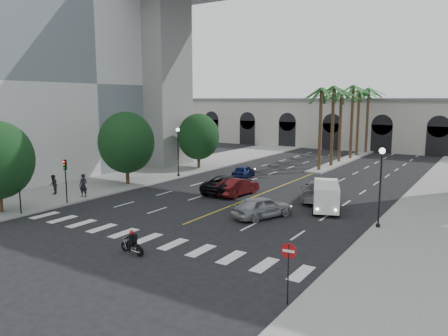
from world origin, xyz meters
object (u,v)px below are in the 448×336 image
Objects in this scene: pedestrian_a at (83,186)px; cargo_van at (326,196)px; car_c at (228,184)px; traffic_signal_far at (66,174)px; car_a at (262,207)px; lamp_post_left_far at (178,148)px; pedestrian_b at (53,185)px; car_d at (319,190)px; lamp_post_right at (381,181)px; motorcycle_rider at (133,243)px; car_e at (244,171)px; do_not_enter_sign at (288,260)px; car_b at (237,187)px; traffic_signal_near at (19,182)px.

cargo_van is at bearing 0.75° from pedestrian_a.
cargo_van is at bearing 170.68° from car_c.
traffic_signal_far is 0.79× the size of car_a.
lamp_post_left_far reaches higher than pedestrian_b.
traffic_signal_far is 2.12× the size of pedestrian_b.
lamp_post_left_far is 16.94m from car_d.
pedestrian_a is (-23.29, -4.32, -2.08)m from lamp_post_right.
car_a is 5.43m from cargo_van.
motorcycle_rider is at bearing -131.32° from cargo_van.
car_e is 19.25m from pedestrian_b.
lamp_post_right is 8.79m from car_d.
do_not_enter_sign reaches higher than cargo_van.
motorcycle_rider is 0.70× the size of do_not_enter_sign.
traffic_signal_far is at bearing -89.60° from lamp_post_left_far.
lamp_post_left_far is 30.48m from do_not_enter_sign.
traffic_signal_near is at bearing 60.13° from car_b.
lamp_post_right is at bearing 24.82° from traffic_signal_near.
car_b is (-2.66, 15.72, 0.17)m from motorcycle_rider.
traffic_signal_near is 0.79× the size of car_a.
car_d is 2.23× the size of do_not_enter_sign.
traffic_signal_near is 22.60m from cargo_van.
lamp_post_left_far reaches higher than motorcycle_rider.
pedestrian_a reaches higher than motorcycle_rider.
pedestrian_a is (-0.49, -12.32, -2.08)m from lamp_post_left_far.
car_b is at bearing -23.11° from lamp_post_left_far.
lamp_post_left_far reaches higher than traffic_signal_far.
car_b is 7.02m from car_d.
do_not_enter_sign reaches higher than pedestrian_a.
car_a is 0.79× the size of car_d.
pedestrian_a is 1.15× the size of pedestrian_b.
traffic_signal_near and traffic_signal_far have the same top height.
do_not_enter_sign is (22.08, -2.36, -0.60)m from traffic_signal_near.
pedestrian_a is at bearing -92.27° from lamp_post_left_far.
cargo_van reaches higher than motorcycle_rider.
car_b is at bearing 153.60° from cargo_van.
pedestrian_b is at bearing 15.13° from car_d.
car_c reaches higher than car_a.
car_a is 0.99× the size of car_b.
traffic_signal_near is 1.00× the size of traffic_signal_far.
pedestrian_a is (-17.11, -10.11, 0.29)m from car_d.
cargo_van is at bearing 27.31° from traffic_signal_far.
pedestrian_a is at bearing -179.26° from cargo_van.
traffic_signal_far reaches higher than pedestrian_a.
car_a is 15.85m from pedestrian_a.
lamp_post_right is 23.78m from pedestrian_a.
cargo_van is 23.21m from pedestrian_b.
lamp_post_right is 1.47× the size of traffic_signal_far.
traffic_signal_near is at bearing -155.18° from lamp_post_right.
car_e is at bearing 113.50° from motorcycle_rider.
car_a is at bearing 84.24° from motorcycle_rider.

